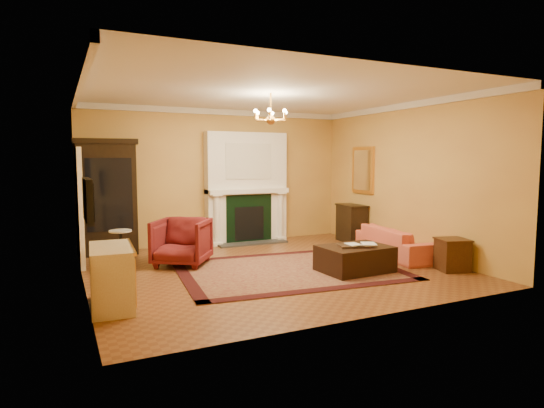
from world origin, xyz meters
TOP-DOWN VIEW (x-y plane):
  - floor at (0.00, 0.00)m, footprint 6.00×5.50m
  - ceiling at (0.00, 0.00)m, footprint 6.00×5.50m
  - wall_back at (0.00, 2.76)m, footprint 6.00×0.02m
  - wall_front at (0.00, -2.76)m, footprint 6.00×0.02m
  - wall_left at (-3.01, 0.00)m, footprint 0.02×5.50m
  - wall_right at (3.01, 0.00)m, footprint 0.02×5.50m
  - fireplace at (0.60, 2.57)m, footprint 1.90×0.70m
  - crown_molding at (0.00, 0.96)m, footprint 6.00×5.50m
  - doorway at (-2.95, 1.70)m, footprint 0.08×1.05m
  - tv_panel at (-2.95, -0.60)m, footprint 0.09×0.95m
  - gilt_mirror at (2.97, 1.40)m, footprint 0.06×0.76m
  - chandelier at (-0.00, 0.00)m, footprint 0.63×0.55m
  - oriental_rug at (0.21, -0.26)m, footprint 3.91×3.09m
  - china_cabinet at (-2.40, 2.49)m, footprint 1.15×0.63m
  - wingback_armchair at (-1.34, 0.89)m, footprint 1.21×1.20m
  - pedestal_table at (-2.36, 1.04)m, footprint 0.38×0.38m
  - commode at (-2.73, -1.02)m, footprint 0.56×1.08m
  - coral_sofa at (2.64, -0.18)m, footprint 0.84×2.02m
  - end_table at (2.72, -1.48)m, footprint 0.57×0.57m
  - console_table at (2.78, 1.54)m, footprint 0.50×0.78m
  - leather_ottoman at (1.17, -0.84)m, footprint 1.18×0.88m
  - ottoman_tray at (1.11, -0.87)m, footprint 0.56×0.49m
  - book_a at (0.99, -0.90)m, footprint 0.20×0.04m
  - book_b at (1.25, -0.92)m, footprint 0.22×0.13m
  - topiary_left at (-0.13, 2.53)m, footprint 0.16×0.16m
  - topiary_right at (1.16, 2.53)m, footprint 0.16×0.16m

SIDE VIEW (x-z plane):
  - floor at x=0.00m, z-range -0.02..0.00m
  - oriental_rug at x=0.21m, z-range 0.00..0.01m
  - leather_ottoman at x=1.17m, z-range 0.02..0.44m
  - end_table at x=2.72m, z-range 0.00..0.52m
  - coral_sofa at x=2.64m, z-range 0.00..0.77m
  - commode at x=-2.73m, z-range 0.00..0.79m
  - pedestal_table at x=-2.36m, z-range 0.06..0.74m
  - console_table at x=2.78m, z-range 0.00..0.83m
  - ottoman_tray at x=1.11m, z-range 0.44..0.47m
  - wingback_armchair at x=-1.34m, z-range 0.00..0.92m
  - book_a at x=0.99m, z-range 0.47..0.74m
  - book_b at x=1.25m, z-range 0.47..0.79m
  - doorway at x=-2.95m, z-range 0.00..2.10m
  - china_cabinet at x=-2.40m, z-range 0.00..2.19m
  - fireplace at x=0.60m, z-range -0.06..2.44m
  - tv_panel at x=-2.95m, z-range 1.06..1.64m
  - topiary_left at x=-0.13m, z-range 1.25..1.69m
  - topiary_right at x=1.16m, z-range 1.25..1.69m
  - wall_back at x=0.00m, z-range 0.00..3.00m
  - wall_front at x=0.00m, z-range 0.00..3.00m
  - wall_left at x=-3.01m, z-range 0.00..3.00m
  - wall_right at x=3.01m, z-range 0.00..3.00m
  - gilt_mirror at x=2.97m, z-range 1.12..2.17m
  - chandelier at x=0.00m, z-range 2.34..2.87m
  - crown_molding at x=0.00m, z-range 2.88..3.00m
  - ceiling at x=0.00m, z-range 3.00..3.02m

